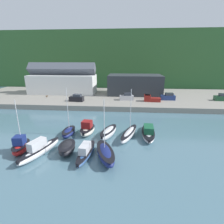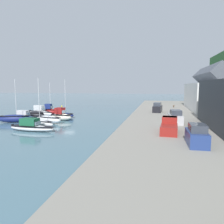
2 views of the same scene
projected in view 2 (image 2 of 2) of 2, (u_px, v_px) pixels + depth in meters
The scene contains 19 objects.
ground_plane at pixel (68, 121), 45.75m from camera, with size 320.00×320.00×0.00m, color slate.
quay_promenade at pixel (211, 122), 39.84m from camera, with size 93.22×29.95×1.39m.
harbor_clubhouse at pixel (208, 93), 54.47m from camera, with size 23.84×8.70×10.87m.
moored_boat_0 at pixel (64, 115), 49.69m from camera, with size 2.06×4.62×8.67m.
moored_boat_1 at pixel (61, 116), 46.24m from camera, with size 2.86×5.08×2.69m.
moored_boat_2 at pixel (48, 119), 42.53m from camera, with size 3.58×6.45×1.53m.
moored_boat_3 at pixel (38, 123), 38.97m from camera, with size 3.88×7.77×8.69m.
moored_boat_4 at pixel (31, 126), 35.38m from camera, with size 2.77×8.18×2.07m.
moored_boat_5 at pixel (49, 110), 56.06m from camera, with size 2.62×4.59×8.06m.
moored_boat_6 at pixel (40, 112), 53.08m from camera, with size 3.93×8.06×2.56m.
moored_boat_7 at pixel (35, 115), 49.23m from camera, with size 2.58×4.39×1.59m.
moored_boat_8 at pixel (24, 117), 46.48m from camera, with size 2.25×7.25×2.10m.
moored_boat_9 at pixel (14, 118), 43.75m from camera, with size 4.19×6.98×8.57m.
parked_car_1 at pixel (197, 136), 21.80m from camera, with size 4.21×1.82×2.16m.
parked_car_2 at pixel (157, 108), 49.27m from camera, with size 4.37×2.23×2.16m.
parked_car_3 at pixel (175, 118), 34.31m from camera, with size 4.35×2.19×2.16m.
pickup_truck_0 at pixel (169, 126), 27.72m from camera, with size 4.85×2.28×1.90m.
dog_on_quay at pixel (174, 106), 59.24m from camera, with size 0.87×0.58×0.68m.
mooring_buoy_1 at pixel (62, 106), 75.04m from camera, with size 0.53×0.53×0.53m.
Camera 2 is at (42.26, 18.49, 7.28)m, focal length 35.00 mm.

